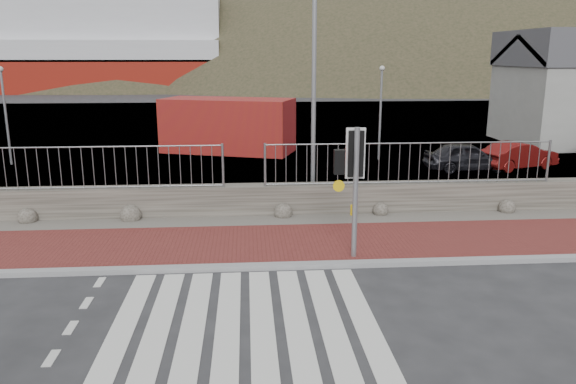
{
  "coord_description": "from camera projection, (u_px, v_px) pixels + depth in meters",
  "views": [
    {
      "loc": [
        0.08,
        -8.58,
        4.58
      ],
      "look_at": [
        0.95,
        3.0,
        1.73
      ],
      "focal_mm": 35.0,
      "sensor_mm": 36.0,
      "label": 1
    }
  ],
  "objects": [
    {
      "name": "ground",
      "position": [
        245.0,
        336.0,
        9.4
      ],
      "size": [
        220.0,
        220.0,
        0.0
      ],
      "primitive_type": "plane",
      "color": "#28282B",
      "rests_on": "ground"
    },
    {
      "name": "sidewalk_far",
      "position": [
        245.0,
        245.0,
        13.75
      ],
      "size": [
        40.0,
        3.0,
        0.08
      ],
      "primitive_type": "cube",
      "color": "maroon",
      "rests_on": "ground"
    },
    {
      "name": "kerb_far",
      "position": [
        245.0,
        267.0,
        12.29
      ],
      "size": [
        40.0,
        0.25,
        0.12
      ],
      "primitive_type": "cube",
      "color": "gray",
      "rests_on": "ground"
    },
    {
      "name": "zebra_crossing",
      "position": [
        245.0,
        335.0,
        9.4
      ],
      "size": [
        4.62,
        5.6,
        0.01
      ],
      "color": "silver",
      "rests_on": "ground"
    },
    {
      "name": "gravel_strip",
      "position": [
        245.0,
        222.0,
        15.69
      ],
      "size": [
        40.0,
        1.5,
        0.06
      ],
      "primitive_type": "cube",
      "color": "#59544C",
      "rests_on": "ground"
    },
    {
      "name": "stone_wall",
      "position": [
        245.0,
        200.0,
        16.36
      ],
      "size": [
        40.0,
        0.6,
        0.9
      ],
      "primitive_type": "cube",
      "color": "#464239",
      "rests_on": "ground"
    },
    {
      "name": "railing",
      "position": [
        244.0,
        155.0,
        15.89
      ],
      "size": [
        18.07,
        0.07,
        1.22
      ],
      "color": "gray",
      "rests_on": "stone_wall"
    },
    {
      "name": "quay",
      "position": [
        245.0,
        127.0,
        36.42
      ],
      "size": [
        120.0,
        40.0,
        0.5
      ],
      "primitive_type": "cube",
      "color": "#4C4C4F",
      "rests_on": "ground"
    },
    {
      "name": "water",
      "position": [
        245.0,
        92.0,
        70.32
      ],
      "size": [
        220.0,
        50.0,
        0.05
      ],
      "primitive_type": "cube",
      "color": "#3F4C54",
      "rests_on": "ground"
    },
    {
      "name": "ferry",
      "position": [
        52.0,
        48.0,
        72.1
      ],
      "size": [
        50.0,
        16.0,
        20.0
      ],
      "color": "maroon",
      "rests_on": "ground"
    },
    {
      "name": "hills_backdrop",
      "position": [
        285.0,
        213.0,
        100.51
      ],
      "size": [
        254.0,
        90.0,
        100.0
      ],
      "color": "#2B2F1C",
      "rests_on": "ground"
    },
    {
      "name": "traffic_signal_far",
      "position": [
        354.0,
        165.0,
        12.39
      ],
      "size": [
        0.72,
        0.27,
        3.04
      ],
      "rotation": [
        0.0,
        0.0,
        3.13
      ],
      "color": "gray",
      "rests_on": "ground"
    },
    {
      "name": "streetlight",
      "position": [
        318.0,
        64.0,
        16.38
      ],
      "size": [
        1.63,
        0.3,
        7.68
      ],
      "rotation": [
        0.0,
        0.0,
        0.08
      ],
      "color": "gray",
      "rests_on": "ground"
    },
    {
      "name": "shipping_container",
      "position": [
        228.0,
        125.0,
        26.94
      ],
      "size": [
        6.62,
        4.38,
        2.55
      ],
      "primitive_type": "cube",
      "rotation": [
        0.0,
        0.0,
        -0.33
      ],
      "color": "#9B2C10",
      "rests_on": "ground"
    },
    {
      "name": "car_a",
      "position": [
        466.0,
        157.0,
        22.69
      ],
      "size": [
        3.4,
        1.46,
        1.14
      ],
      "primitive_type": "imported",
      "rotation": [
        0.0,
        0.0,
        1.61
      ],
      "color": "black",
      "rests_on": "ground"
    },
    {
      "name": "car_b",
      "position": [
        519.0,
        155.0,
        23.05
      ],
      "size": [
        3.57,
        2.24,
        1.11
      ],
      "primitive_type": "imported",
      "rotation": [
        0.0,
        0.0,
        1.91
      ],
      "color": "#600F0D",
      "rests_on": "ground"
    }
  ]
}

